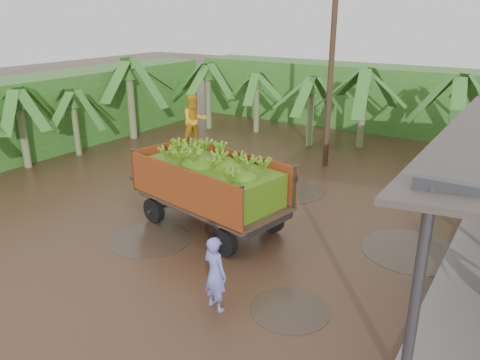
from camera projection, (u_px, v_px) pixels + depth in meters
The scene contains 7 objects.
ground at pixel (259, 239), 14.28m from camera, with size 100.00×100.00×0.00m, color black.
hedge_north at pixel (370, 97), 27.30m from camera, with size 22.00×3.00×3.60m, color #2D661E.
hedge_west at pixel (65, 109), 23.99m from camera, with size 3.00×18.00×3.60m, color #2D661E.
banana_trailer at pixel (210, 183), 14.59m from camera, with size 7.00×3.25×4.02m.
man_blue at pixel (215, 273), 10.65m from camera, with size 0.67×0.44×1.83m, color #686EBE.
utility_pole at pixel (331, 67), 19.56m from camera, with size 1.20×0.24×8.55m.
banana_plants at pixel (223, 115), 22.22m from camera, with size 24.43×20.41×4.29m.
Camera 1 is at (6.49, -11.06, 6.56)m, focal length 35.00 mm.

